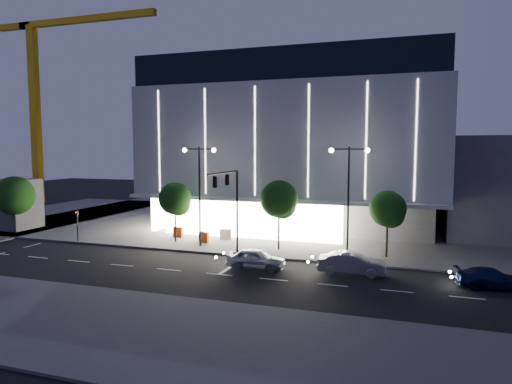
{
  "coord_description": "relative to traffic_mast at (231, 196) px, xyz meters",
  "views": [
    {
      "loc": [
        14.35,
        -30.5,
        8.88
      ],
      "look_at": [
        1.73,
        7.62,
        5.0
      ],
      "focal_mm": 32.0,
      "sensor_mm": 36.0,
      "label": 1
    }
  ],
  "objects": [
    {
      "name": "tree_left",
      "position": [
        -6.97,
        3.68,
        -0.99
      ],
      "size": [
        3.02,
        3.02,
        5.72
      ],
      "color": "black",
      "rests_on": "ground"
    },
    {
      "name": "tree_mid",
      "position": [
        3.03,
        3.68,
        -0.69
      ],
      "size": [
        3.25,
        3.25,
        6.15
      ],
      "color": "black",
      "rests_on": "ground"
    },
    {
      "name": "street_lamp_west",
      "position": [
        -4.0,
        2.66,
        0.93
      ],
      "size": [
        3.16,
        0.36,
        9.0
      ],
      "color": "black",
      "rests_on": "ground"
    },
    {
      "name": "ground",
      "position": [
        -1.0,
        -3.34,
        -5.03
      ],
      "size": [
        160.0,
        160.0,
        0.0
      ],
      "primitive_type": "plane",
      "color": "black",
      "rests_on": "ground"
    },
    {
      "name": "car_second",
      "position": [
        9.89,
        -1.86,
        -4.25
      ],
      "size": [
        4.8,
        1.84,
        1.56
      ],
      "primitive_type": "imported",
      "rotation": [
        0.0,
        0.0,
        1.61
      ],
      "color": "#B0B3B8",
      "rests_on": "ground"
    },
    {
      "name": "ped_signal_far",
      "position": [
        -16.0,
        1.16,
        -3.14
      ],
      "size": [
        0.22,
        0.24,
        3.0
      ],
      "color": "black",
      "rests_on": "ground"
    },
    {
      "name": "tree_right",
      "position": [
        12.03,
        3.68,
        -1.14
      ],
      "size": [
        2.91,
        2.91,
        5.51
      ],
      "color": "black",
      "rests_on": "ground"
    },
    {
      "name": "barrier_c",
      "position": [
        -4.32,
        4.14,
        -4.38
      ],
      "size": [
        1.12,
        0.6,
        1.0
      ],
      "primitive_type": "cube",
      "rotation": [
        0.0,
        0.0,
        -0.34
      ],
      "color": "#FF5E0E",
      "rests_on": "sidewalk_museum"
    },
    {
      "name": "sidewalk_museum",
      "position": [
        4.0,
        20.66,
        -4.95
      ],
      "size": [
        70.0,
        40.0,
        0.15
      ],
      "primitive_type": "cube",
      "color": "#474747",
      "rests_on": "ground"
    },
    {
      "name": "tower_crane",
      "position": [
        -41.92,
        24.66,
        15.48
      ],
      "size": [
        32.0,
        2.0,
        28.5
      ],
      "color": "gold",
      "rests_on": "ground"
    },
    {
      "name": "car_lead",
      "position": [
        2.99,
        -2.59,
        -4.28
      ],
      "size": [
        4.4,
        1.79,
        1.49
      ],
      "primitive_type": "imported",
      "rotation": [
        0.0,
        0.0,
        1.58
      ],
      "color": "#ACB0B4",
      "rests_on": "ground"
    },
    {
      "name": "sidewalk_near",
      "position": [
        4.0,
        -15.34,
        -4.95
      ],
      "size": [
        70.0,
        10.0,
        0.15
      ],
      "primitive_type": "cube",
      "color": "#474747",
      "rests_on": "ground"
    },
    {
      "name": "museum",
      "position": [
        1.98,
        18.97,
        4.25
      ],
      "size": [
        30.0,
        25.8,
        18.0
      ],
      "color": "#4C4C51",
      "rests_on": "ground"
    },
    {
      "name": "car_third",
      "position": [
        18.72,
        -2.3,
        -4.39
      ],
      "size": [
        4.59,
        2.37,
        1.27
      ],
      "primitive_type": "imported",
      "rotation": [
        0.0,
        0.0,
        1.71
      ],
      "color": "#121645",
      "rests_on": "ground"
    },
    {
      "name": "street_lamp_east",
      "position": [
        9.0,
        2.66,
        0.93
      ],
      "size": [
        3.16,
        0.36,
        9.0
      ],
      "color": "black",
      "rests_on": "ground"
    },
    {
      "name": "barrier_b",
      "position": [
        -2.97,
        6.11,
        -4.38
      ],
      "size": [
        1.12,
        0.61,
        1.0
      ],
      "primitive_type": "cube",
      "rotation": [
        0.0,
        0.0,
        0.35
      ],
      "color": "silver",
      "rests_on": "sidewalk_museum"
    },
    {
      "name": "barrier_a",
      "position": [
        -7.85,
        5.72,
        -4.38
      ],
      "size": [
        1.13,
        0.52,
        1.0
      ],
      "primitive_type": "cube",
      "rotation": [
        0.0,
        0.0,
        -0.26
      ],
      "color": "red",
      "rests_on": "sidewalk_museum"
    },
    {
      "name": "traffic_mast",
      "position": [
        0.0,
        0.0,
        0.0
      ],
      "size": [
        0.33,
        5.89,
        7.07
      ],
      "color": "black",
      "rests_on": "ground"
    },
    {
      "name": "sidewalk_west",
      "position": [
        -31.0,
        6.66,
        -4.95
      ],
      "size": [
        16.0,
        50.0,
        0.15
      ],
      "primitive_type": "cube",
      "color": "#474747",
      "rests_on": "ground"
    }
  ]
}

